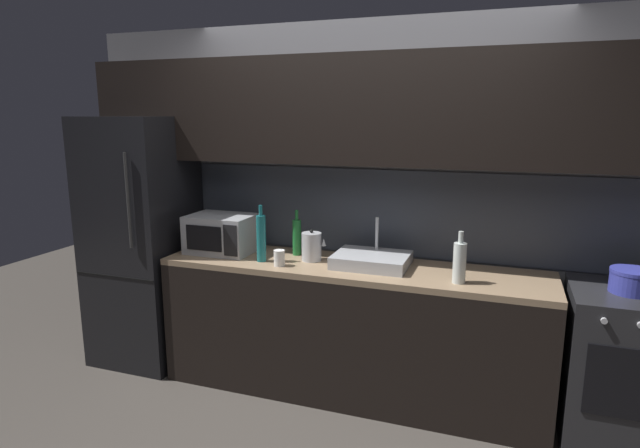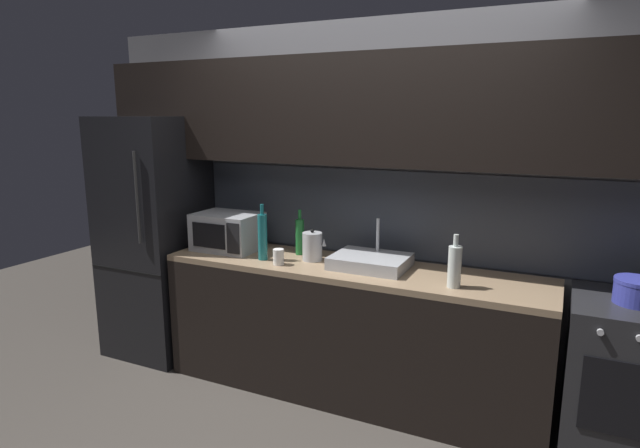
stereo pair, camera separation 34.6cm
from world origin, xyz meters
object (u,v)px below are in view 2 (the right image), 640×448
at_px(wine_bottle_teal, 263,236).
at_px(kettle, 312,246).
at_px(cooking_pot, 637,291).
at_px(oven_range, 625,382).
at_px(mug_white, 279,257).
at_px(microwave, 228,231).
at_px(refrigerator, 155,237).
at_px(wine_bottle_clear, 455,266).
at_px(wine_bottle_green, 300,236).

bearing_deg(wine_bottle_teal, kettle, 23.12).
distance_m(kettle, cooking_pot, 1.91).
relative_size(oven_range, kettle, 4.18).
relative_size(oven_range, cooking_pot, 3.87).
bearing_deg(kettle, mug_white, -127.88).
bearing_deg(kettle, microwave, -179.46).
relative_size(wine_bottle_teal, cooking_pot, 1.65).
bearing_deg(refrigerator, mug_white, -8.03).
bearing_deg(cooking_pot, microwave, 179.60).
xyz_separation_m(wine_bottle_clear, wine_bottle_teal, (-1.30, 0.03, 0.04)).
bearing_deg(wine_bottle_clear, oven_range, 8.61).
distance_m(refrigerator, wine_bottle_green, 1.23).
relative_size(oven_range, wine_bottle_teal, 2.35).
height_order(wine_bottle_clear, mug_white, wine_bottle_clear).
distance_m(wine_bottle_teal, cooking_pot, 2.22).
bearing_deg(wine_bottle_clear, kettle, 170.53).
bearing_deg(wine_bottle_teal, refrigerator, 174.15).
height_order(oven_range, wine_bottle_clear, wine_bottle_clear).
distance_m(microwave, wine_bottle_teal, 0.40).
bearing_deg(cooking_pot, kettle, 179.26).
height_order(refrigerator, mug_white, refrigerator).
bearing_deg(wine_bottle_green, refrigerator, -174.16).
relative_size(microwave, wine_bottle_green, 1.43).
relative_size(wine_bottle_green, wine_bottle_teal, 0.84).
height_order(wine_bottle_green, wine_bottle_clear, wine_bottle_green).
distance_m(oven_range, wine_bottle_teal, 2.30).
xyz_separation_m(microwave, wine_bottle_teal, (0.38, -0.13, 0.03)).
distance_m(wine_bottle_clear, wine_bottle_teal, 1.30).
bearing_deg(wine_bottle_clear, mug_white, -178.40).
distance_m(oven_range, kettle, 1.98).
bearing_deg(wine_bottle_teal, wine_bottle_clear, -1.39).
bearing_deg(mug_white, kettle, 52.12).
relative_size(wine_bottle_clear, mug_white, 2.93).
distance_m(oven_range, wine_bottle_clear, 1.09).
relative_size(wine_bottle_green, wine_bottle_clear, 1.04).
bearing_deg(kettle, wine_bottle_green, 146.14).
xyz_separation_m(kettle, mug_white, (-0.15, -0.20, -0.04)).
distance_m(refrigerator, cooking_pot, 3.27).
relative_size(refrigerator, wine_bottle_clear, 6.00).
distance_m(oven_range, microwave, 2.65).
bearing_deg(microwave, kettle, 0.54).
height_order(wine_bottle_green, wine_bottle_teal, wine_bottle_teal).
xyz_separation_m(oven_range, kettle, (-1.90, 0.03, 0.55)).
xyz_separation_m(refrigerator, wine_bottle_clear, (2.35, -0.14, 0.10)).
xyz_separation_m(oven_range, wine_bottle_green, (-2.05, 0.13, 0.58)).
bearing_deg(microwave, mug_white, -19.52).
relative_size(wine_bottle_teal, mug_white, 3.63).
bearing_deg(wine_bottle_green, microwave, -168.85).
distance_m(oven_range, mug_white, 2.12).
distance_m(microwave, wine_bottle_green, 0.55).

